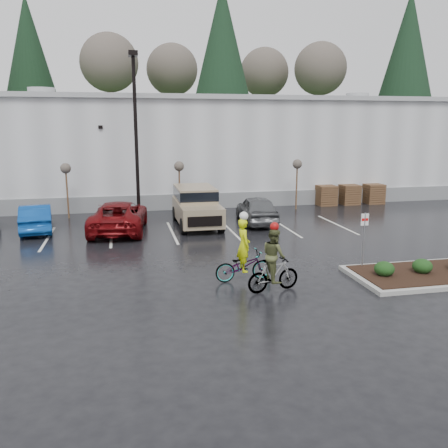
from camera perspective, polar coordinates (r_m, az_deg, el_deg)
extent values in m
plane|color=black|center=(17.02, 5.14, -6.58)|extent=(120.00, 120.00, 0.00)
cube|color=silver|center=(37.75, -4.82, 9.07)|extent=(60.00, 15.00, 7.00)
cube|color=slate|center=(30.63, -2.88, 2.77)|extent=(60.00, 0.12, 1.00)
cube|color=#999B9E|center=(37.74, -4.91, 14.46)|extent=(60.50, 15.50, 0.30)
cube|color=#22411B|center=(60.63, -7.68, 9.63)|extent=(80.00, 25.00, 6.00)
cylinder|color=black|center=(27.41, -10.52, 9.91)|extent=(0.20, 0.20, 9.00)
cube|color=black|center=(27.65, -10.90, 19.47)|extent=(0.50, 1.00, 0.25)
cylinder|color=#492C1D|center=(28.84, -18.32, 3.40)|extent=(0.10, 0.10, 2.80)
sphere|color=#4F493F|center=(28.67, -18.52, 6.37)|extent=(0.60, 0.60, 0.60)
cylinder|color=#492C1D|center=(28.87, -5.37, 3.97)|extent=(0.10, 0.10, 2.80)
sphere|color=#4F493F|center=(28.70, -5.43, 6.93)|extent=(0.60, 0.60, 0.60)
cylinder|color=#492C1D|center=(30.66, 8.72, 4.35)|extent=(0.10, 0.10, 2.80)
sphere|color=#4F493F|center=(30.50, 8.81, 7.15)|extent=(0.60, 0.60, 0.60)
cube|color=#492C1D|center=(32.63, 12.17, 3.39)|extent=(1.20, 1.20, 1.35)
cube|color=#492C1D|center=(33.36, 14.84, 3.45)|extent=(1.20, 1.20, 1.35)
cube|color=#492C1D|center=(34.21, 17.53, 3.49)|extent=(1.20, 1.20, 1.35)
ellipsoid|color=#173311|center=(17.63, 18.72, -5.13)|extent=(0.70, 0.70, 0.52)
ellipsoid|color=#173311|center=(18.43, 22.75, -4.70)|extent=(0.70, 0.70, 0.52)
cylinder|color=gray|center=(18.35, 16.43, -2.09)|extent=(0.05, 0.05, 2.20)
cube|color=white|center=(18.17, 16.59, 0.52)|extent=(0.30, 0.02, 0.45)
cube|color=red|center=(18.16, 16.60, 0.51)|extent=(0.26, 0.02, 0.10)
imported|color=#0D4195|center=(25.94, -21.68, 0.69)|extent=(2.06, 4.43, 1.41)
imported|color=#67090B|center=(24.69, -12.52, 0.91)|extent=(3.21, 5.87, 1.56)
imported|color=#5B5E60|center=(26.19, 3.96, 1.77)|extent=(2.19, 4.66, 1.54)
imported|color=#3F3F44|center=(16.64, 2.34, -5.06)|extent=(2.07, 0.85, 1.07)
imported|color=#C7DA0C|center=(16.43, 2.37, -2.56)|extent=(0.49, 0.71, 1.86)
sphere|color=silver|center=(16.21, 2.40, 0.95)|extent=(0.31, 0.31, 0.31)
imported|color=#3F3F44|center=(15.66, 5.96, -6.11)|extent=(1.86, 0.87, 1.12)
imported|color=#464C28|center=(15.47, 6.02, -3.75)|extent=(0.63, 0.93, 1.76)
sphere|color=#990C0C|center=(15.24, 6.10, -0.31)|extent=(0.29, 0.29, 0.29)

